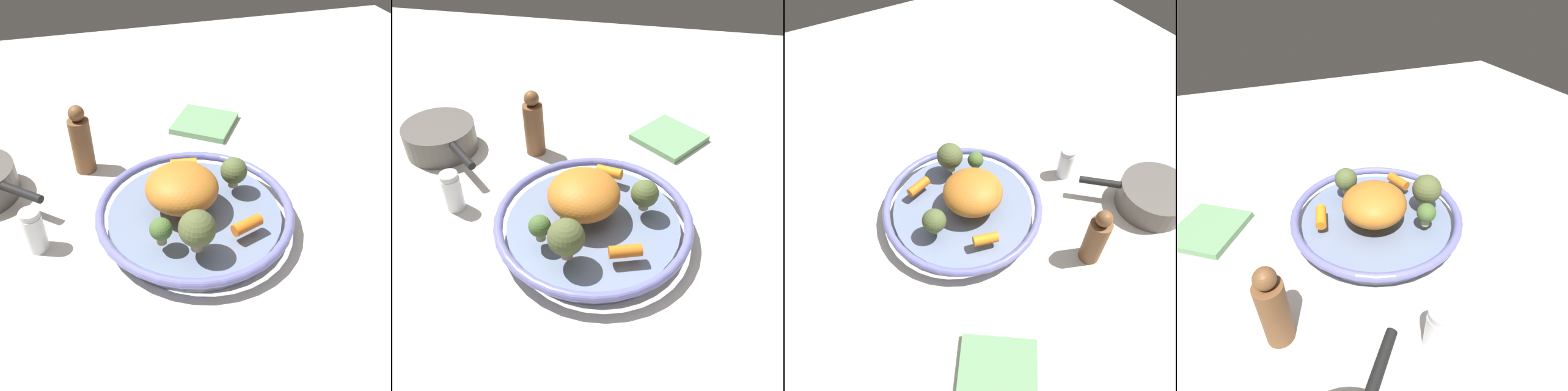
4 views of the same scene
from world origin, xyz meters
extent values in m
plane|color=beige|center=(0.00, 0.00, 0.00)|extent=(2.08, 2.08, 0.00)
cylinder|color=slate|center=(0.00, 0.00, 0.02)|extent=(0.31, 0.31, 0.03)
torus|color=#6869AF|center=(0.00, 0.00, 0.04)|extent=(0.35, 0.35, 0.02)
ellipsoid|color=#BB6D25|center=(0.02, -0.01, 0.08)|extent=(0.17, 0.17, 0.07)
cylinder|color=orange|center=(-0.07, 0.08, 0.06)|extent=(0.06, 0.04, 0.02)
cylinder|color=orange|center=(-0.01, -0.11, 0.06)|extent=(0.05, 0.03, 0.02)
cylinder|color=tan|center=(0.07, 0.07, 0.05)|extent=(0.02, 0.02, 0.01)
sphere|color=#45662F|center=(0.07, 0.07, 0.08)|extent=(0.04, 0.04, 0.04)
cylinder|color=tan|center=(-0.08, -0.04, 0.05)|extent=(0.02, 0.02, 0.01)
sphere|color=#4E5E32|center=(-0.08, -0.04, 0.08)|extent=(0.05, 0.05, 0.05)
cylinder|color=tan|center=(0.02, 0.10, 0.06)|extent=(0.02, 0.02, 0.02)
sphere|color=#505C32|center=(0.02, 0.10, 0.09)|extent=(0.06, 0.06, 0.06)
cylinder|color=silver|center=(0.27, -0.02, 0.04)|extent=(0.04, 0.04, 0.07)
cylinder|color=silver|center=(0.27, -0.02, 0.08)|extent=(0.03, 0.03, 0.01)
cylinder|color=brown|center=(0.17, -0.23, 0.06)|extent=(0.04, 0.04, 0.12)
sphere|color=brown|center=(0.17, -0.23, 0.13)|extent=(0.03, 0.03, 0.03)
cylinder|color=black|center=(0.29, -0.11, 0.05)|extent=(0.08, 0.07, 0.02)
cube|color=#669366|center=(-0.12, -0.33, 0.01)|extent=(0.18, 0.18, 0.01)
camera|label=1|loc=(0.16, 0.57, 0.56)|focal=41.17mm
camera|label=2|loc=(-0.10, 0.54, 0.58)|focal=40.19mm
camera|label=3|loc=(-0.23, -0.46, 0.70)|focal=35.02mm
camera|label=4|loc=(0.48, -0.20, 0.47)|focal=30.04mm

